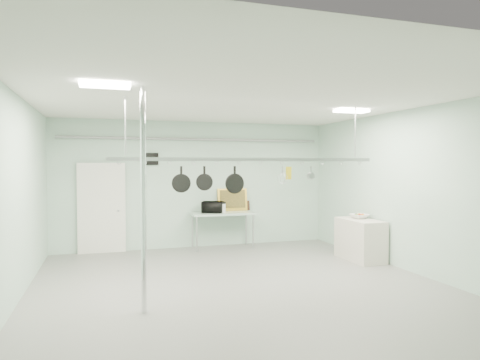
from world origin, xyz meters
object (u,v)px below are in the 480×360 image
object	(u,v)px
prep_table	(223,215)
skillet_left	(181,179)
microwave	(213,207)
skillet_mid	(204,178)
pot_rack	(250,158)
coffee_canister	(222,208)
fruit_bowl	(359,216)
chrome_pole	(143,201)
side_cabinet	(360,240)
skillet_right	(235,180)

from	to	relation	value
prep_table	skillet_left	xyz separation A→B (m)	(-1.61, -3.30, 1.05)
microwave	skillet_mid	distance (m)	3.54
pot_rack	coffee_canister	xyz separation A→B (m)	(0.38, 3.29, -1.21)
prep_table	fruit_bowl	xyz separation A→B (m)	(2.62, -2.06, 0.12)
chrome_pole	skillet_mid	xyz separation A→B (m)	(1.08, 0.90, 0.29)
pot_rack	side_cabinet	bearing A→B (deg)	20.45
fruit_bowl	skillet_right	distance (m)	3.64
pot_rack	chrome_pole	bearing A→B (deg)	-154.65
chrome_pole	prep_table	distance (m)	4.85
skillet_mid	side_cabinet	bearing A→B (deg)	38.96
pot_rack	fruit_bowl	distance (m)	3.51
prep_table	fruit_bowl	distance (m)	3.33
pot_rack	skillet_left	bearing A→B (deg)	180.00
chrome_pole	skillet_mid	world-z (taller)	chrome_pole
skillet_left	skillet_mid	bearing A→B (deg)	10.62
chrome_pole	side_cabinet	distance (m)	5.37
skillet_left	microwave	bearing A→B (deg)	78.42
prep_table	coffee_canister	distance (m)	0.19
fruit_bowl	side_cabinet	bearing A→B (deg)	-116.62
skillet_right	skillet_mid	bearing A→B (deg)	174.39
fruit_bowl	skillet_right	xyz separation A→B (m)	(-3.30, -1.24, 0.90)
fruit_bowl	chrome_pole	bearing A→B (deg)	-156.46
prep_table	pot_rack	xyz separation A→B (m)	(-0.40, -3.30, 1.40)
prep_table	side_cabinet	world-z (taller)	prep_table
fruit_bowl	skillet_left	bearing A→B (deg)	-163.60
fruit_bowl	skillet_left	world-z (taller)	skillet_left
side_cabinet	skillet_right	size ratio (longest dim) A/B	2.58
chrome_pole	skillet_left	bearing A→B (deg)	52.45
side_cabinet	skillet_left	size ratio (longest dim) A/B	2.91
coffee_canister	prep_table	bearing A→B (deg)	36.76
prep_table	skillet_left	bearing A→B (deg)	-115.98
microwave	skillet_left	distance (m)	3.66
side_cabinet	fruit_bowl	bearing A→B (deg)	63.38
chrome_pole	side_cabinet	size ratio (longest dim) A/B	2.67
skillet_left	side_cabinet	bearing A→B (deg)	25.44
pot_rack	skillet_left	xyz separation A→B (m)	(-1.21, 0.00, -0.35)
microwave	skillet_right	bearing A→B (deg)	107.10
fruit_bowl	skillet_mid	world-z (taller)	skillet_mid
prep_table	microwave	xyz separation A→B (m)	(-0.26, 0.00, 0.21)
prep_table	skillet_right	world-z (taller)	skillet_right
pot_rack	prep_table	bearing A→B (deg)	83.09
side_cabinet	microwave	world-z (taller)	microwave
coffee_canister	fruit_bowl	size ratio (longest dim) A/B	0.56
coffee_canister	skillet_mid	size ratio (longest dim) A/B	0.58
fruit_bowl	coffee_canister	bearing A→B (deg)	142.26
chrome_pole	microwave	world-z (taller)	chrome_pole
prep_table	coffee_canister	size ratio (longest dim) A/B	7.07
pot_rack	microwave	distance (m)	3.51
fruit_bowl	pot_rack	bearing A→B (deg)	-157.62
fruit_bowl	skillet_right	world-z (taller)	skillet_right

